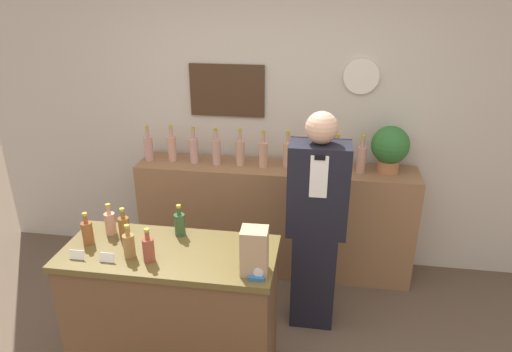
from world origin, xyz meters
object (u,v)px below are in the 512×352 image
(paper_bag, at_px, (254,251))
(tape_dispenser, at_px, (257,275))
(shopkeeper, at_px, (316,225))
(potted_plant, at_px, (390,147))

(paper_bag, relative_size, tape_dispenser, 3.03)
(shopkeeper, height_order, tape_dispenser, shopkeeper)
(potted_plant, relative_size, paper_bag, 1.41)
(shopkeeper, relative_size, tape_dispenser, 18.40)
(shopkeeper, xyz_separation_m, potted_plant, (0.55, 0.68, 0.38))
(potted_plant, distance_m, tape_dispenser, 1.76)
(shopkeeper, bearing_deg, potted_plant, 51.27)
(paper_bag, xyz_separation_m, tape_dispenser, (0.02, -0.06, -0.11))
(shopkeeper, xyz_separation_m, tape_dispenser, (-0.30, -0.84, 0.12))
(shopkeeper, distance_m, paper_bag, 0.88)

